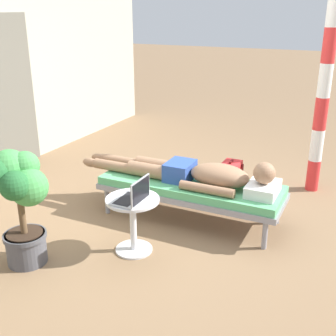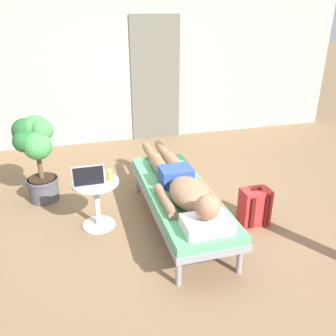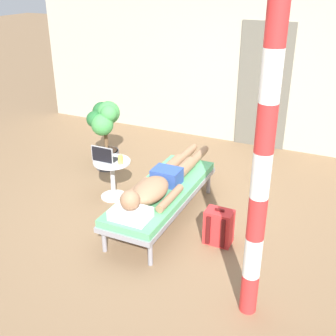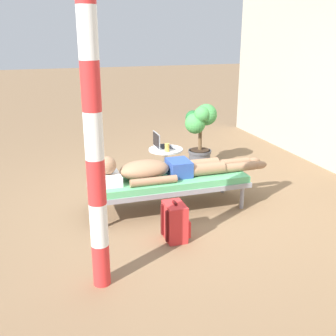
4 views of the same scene
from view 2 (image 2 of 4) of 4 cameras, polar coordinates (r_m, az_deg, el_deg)
name	(u,v)px [view 2 (image 2 of 4)]	position (r m, az deg, el deg)	size (l,w,h in m)	color
ground_plane	(171,219)	(3.89, 0.44, -8.27)	(40.00, 40.00, 0.00)	#846647
house_wall_back	(126,59)	(6.09, -6.75, 17.07)	(7.60, 0.20, 2.70)	#B2AD99
house_door_panel	(156,79)	(6.12, -2.01, 14.13)	(0.84, 0.03, 2.04)	#625F54
lounge_chair	(179,196)	(3.63, 1.84, -4.55)	(0.65, 1.91, 0.42)	gray
person_reclining	(182,184)	(3.49, 2.21, -2.60)	(0.53, 2.17, 0.32)	white
side_table	(96,196)	(3.68, -11.54, -4.44)	(0.48, 0.48, 0.52)	silver
laptop	(89,179)	(3.53, -12.73, -1.73)	(0.31, 0.24, 0.23)	#A5A8AD
drink_glass	(110,175)	(3.57, -9.41, -1.20)	(0.06, 0.06, 0.12)	gold
backpack	(254,207)	(3.84, 13.79, -6.12)	(0.30, 0.26, 0.42)	red
potted_plant	(36,149)	(4.27, -20.57, 2.97)	(0.46, 0.52, 1.02)	#4C4C51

